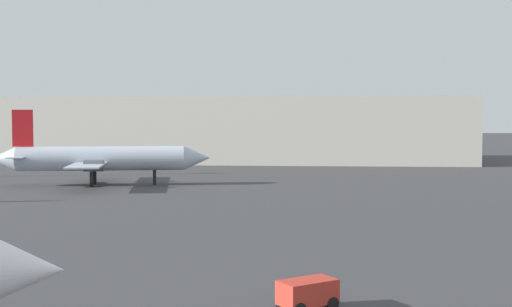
# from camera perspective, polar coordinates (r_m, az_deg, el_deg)

# --- Properties ---
(airplane_far_left) EXTENTS (25.13, 19.00, 8.69)m
(airplane_far_left) POSITION_cam_1_polar(r_m,az_deg,el_deg) (82.43, -12.59, -0.41)
(airplane_far_left) COLOR #B2BCCC
(airplane_far_left) RESTS_ON ground_plane
(baggage_cart) EXTENTS (2.70, 2.48, 1.30)m
(baggage_cart) POSITION_cam_1_polar(r_m,az_deg,el_deg) (29.87, 4.20, -11.21)
(baggage_cart) COLOR red
(baggage_cart) RESTS_ON ground_plane
(terminal_building) EXTENTS (92.98, 24.73, 10.99)m
(terminal_building) POSITION_cam_1_polar(r_m,az_deg,el_deg) (124.40, -4.83, 1.98)
(terminal_building) COLOR beige
(terminal_building) RESTS_ON ground_plane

